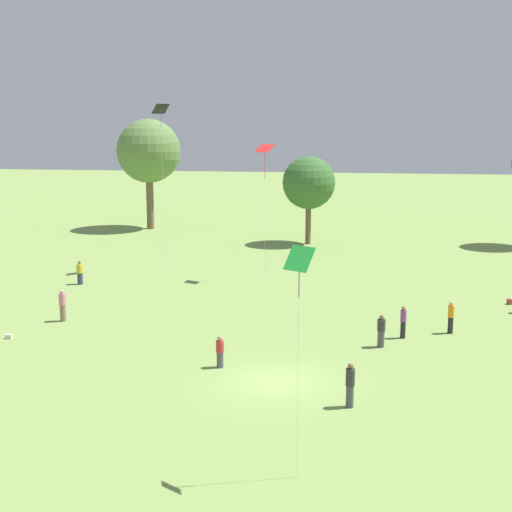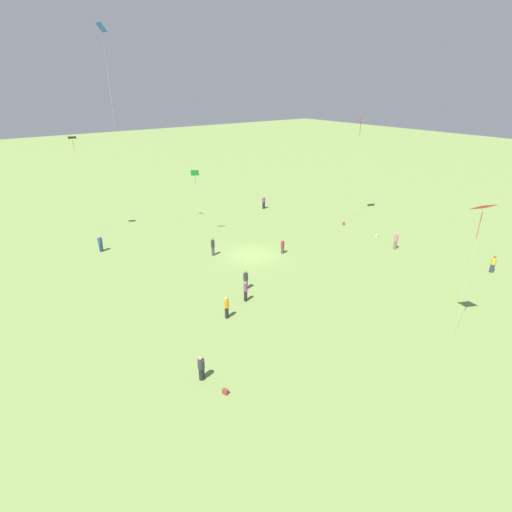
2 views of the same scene
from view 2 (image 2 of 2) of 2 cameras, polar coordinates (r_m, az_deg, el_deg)
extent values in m
plane|color=#7A994C|center=(41.58, -0.53, 0.12)|extent=(240.00, 240.00, 0.00)
cylinder|color=#232328|center=(57.13, 1.10, 7.25)|extent=(0.47, 0.47, 0.93)
cylinder|color=purple|center=(56.91, 1.10, 8.00)|extent=(0.56, 0.56, 0.62)
sphere|color=tan|center=(56.80, 1.11, 8.42)|extent=(0.24, 0.24, 0.24)
cylinder|color=#232328|center=(30.76, -4.20, -8.07)|extent=(0.40, 0.40, 0.92)
cylinder|color=orange|center=(30.35, -4.24, -6.80)|extent=(0.46, 0.46, 0.66)
sphere|color=beige|center=(30.13, -4.27, -6.06)|extent=(0.24, 0.24, 0.24)
cylinder|color=#4C4C51|center=(41.99, 3.80, 0.87)|extent=(0.44, 0.44, 0.76)
cylinder|color=#B72D2D|center=(41.74, 3.82, 1.70)|extent=(0.52, 0.52, 0.55)
sphere|color=#A87A56|center=(41.59, 3.84, 2.21)|extent=(0.24, 0.24, 0.24)
cylinder|color=#232328|center=(25.36, -7.76, -16.31)|extent=(0.36, 0.36, 0.82)
cylinder|color=#333338|center=(24.91, -7.86, -15.04)|extent=(0.42, 0.42, 0.63)
sphere|color=tan|center=(24.64, -7.91, -14.25)|extent=(0.24, 0.24, 0.24)
cylinder|color=#847056|center=(45.48, 19.26, 1.50)|extent=(0.48, 0.48, 0.95)
cylinder|color=pink|center=(45.20, 19.40, 2.46)|extent=(0.57, 0.57, 0.68)
sphere|color=tan|center=(45.05, 19.47, 3.00)|extent=(0.24, 0.24, 0.24)
cylinder|color=#333D5B|center=(45.45, -21.26, 1.13)|extent=(0.46, 0.46, 0.86)
cylinder|color=#2D5193|center=(45.19, -21.40, 2.01)|extent=(0.54, 0.54, 0.65)
sphere|color=tan|center=(45.04, -21.48, 2.54)|extent=(0.24, 0.24, 0.24)
cylinder|color=#4C4C51|center=(34.75, -1.47, -4.07)|extent=(0.48, 0.48, 0.88)
cylinder|color=#333338|center=(34.41, -1.49, -2.98)|extent=(0.57, 0.57, 0.60)
sphere|color=brown|center=(34.22, -1.49, -2.34)|extent=(0.24, 0.24, 0.24)
cylinder|color=#333D5B|center=(43.88, 30.65, -1.51)|extent=(0.52, 0.52, 0.81)
cylinder|color=gold|center=(43.62, 30.85, -0.64)|extent=(0.62, 0.62, 0.65)
sphere|color=brown|center=(43.46, 30.97, -0.10)|extent=(0.24, 0.24, 0.24)
cylinder|color=#232328|center=(32.90, -1.50, -5.73)|extent=(0.36, 0.36, 0.93)
cylinder|color=purple|center=(32.53, -1.51, -4.54)|extent=(0.42, 0.42, 0.62)
sphere|color=#A87A56|center=(32.33, -1.52, -3.87)|extent=(0.24, 0.24, 0.24)
cylinder|color=#4C4C51|center=(41.59, -6.16, 0.68)|extent=(0.44, 0.44, 0.93)
cylinder|color=#333338|center=(41.27, -6.21, 1.74)|extent=(0.51, 0.51, 0.72)
sphere|color=brown|center=(41.10, -6.24, 2.36)|extent=(0.24, 0.24, 0.24)
cube|color=red|center=(52.63, 14.83, 18.58)|extent=(1.51, 1.35, 1.04)
cylinder|color=black|center=(52.74, 14.68, 17.24)|extent=(0.04, 0.04, 1.72)
cylinder|color=silver|center=(53.48, 14.12, 11.87)|extent=(0.01, 0.01, 12.61)
cube|color=blue|center=(45.60, -21.24, 28.18)|extent=(0.78, 1.06, 0.77)
cylinder|color=#E54C99|center=(45.52, -21.06, 27.12)|extent=(0.04, 0.04, 1.12)
cylinder|color=silver|center=(45.75, -19.23, 14.92)|extent=(0.01, 0.01, 21.29)
cube|color=green|center=(45.39, -8.73, 11.67)|extent=(1.03, 0.91, 0.72)
cylinder|color=purple|center=(45.55, -8.67, 10.75)|extent=(0.04, 0.04, 0.98)
cylinder|color=silver|center=(46.28, -8.45, 7.20)|extent=(0.01, 0.01, 7.38)
cube|color=black|center=(48.77, -24.79, 15.11)|extent=(1.00, 0.96, 0.34)
cylinder|color=red|center=(48.87, -24.63, 14.20)|extent=(0.04, 0.04, 1.09)
cylinder|color=silver|center=(49.71, -23.70, 8.83)|extent=(0.01, 0.01, 11.09)
cube|color=red|center=(28.60, 29.76, 6.11)|extent=(1.42, 1.37, 0.53)
cylinder|color=red|center=(28.93, 29.28, 3.82)|extent=(0.04, 0.04, 1.77)
cylinder|color=silver|center=(30.13, 27.96, -2.48)|extent=(0.01, 0.01, 9.49)
cube|color=beige|center=(48.69, 16.89, 2.81)|extent=(0.32, 0.28, 0.23)
cube|color=#933833|center=(24.41, -4.41, -18.75)|extent=(0.31, 0.37, 0.34)
cube|color=#933833|center=(51.72, 12.42, 4.56)|extent=(0.43, 0.43, 0.33)
camera|label=1|loc=(64.04, -20.18, 17.96)|focal=50.00mm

